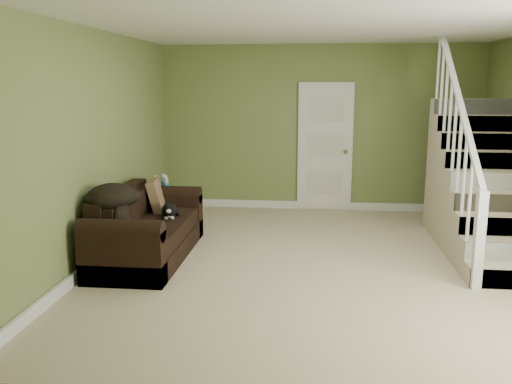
% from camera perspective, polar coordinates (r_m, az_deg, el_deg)
% --- Properties ---
extents(floor, '(5.00, 5.50, 0.01)m').
position_cam_1_polar(floor, '(6.23, 6.55, -7.47)').
color(floor, tan).
rests_on(floor, ground).
extents(ceiling, '(5.00, 5.50, 0.01)m').
position_cam_1_polar(ceiling, '(5.93, 7.14, 17.04)').
color(ceiling, white).
rests_on(ceiling, wall_back).
extents(wall_back, '(5.00, 0.04, 2.60)m').
position_cam_1_polar(wall_back, '(8.68, 6.67, 6.66)').
color(wall_back, olive).
rests_on(wall_back, floor).
extents(wall_front, '(5.00, 0.04, 2.60)m').
position_cam_1_polar(wall_front, '(3.23, 7.27, -1.42)').
color(wall_front, olive).
rests_on(wall_front, floor).
extents(wall_left, '(0.04, 5.50, 2.60)m').
position_cam_1_polar(wall_left, '(6.42, -16.16, 4.62)').
color(wall_left, olive).
rests_on(wall_left, floor).
extents(baseboard_back, '(5.00, 0.04, 0.12)m').
position_cam_1_polar(baseboard_back, '(8.84, 6.48, -1.39)').
color(baseboard_back, white).
rests_on(baseboard_back, floor).
extents(baseboard_left, '(0.04, 5.50, 0.12)m').
position_cam_1_polar(baseboard_left, '(6.66, -15.32, -6.02)').
color(baseboard_left, white).
rests_on(baseboard_left, floor).
extents(door, '(0.86, 0.12, 2.02)m').
position_cam_1_polar(door, '(8.67, 7.29, 4.68)').
color(door, white).
rests_on(door, floor).
extents(staircase, '(1.00, 2.51, 2.82)m').
position_cam_1_polar(staircase, '(7.30, 22.48, -0.27)').
color(staircase, tan).
rests_on(staircase, floor).
extents(sofa, '(0.87, 2.01, 0.80)m').
position_cam_1_polar(sofa, '(6.46, -11.60, -4.15)').
color(sofa, black).
rests_on(sofa, floor).
extents(side_table, '(0.55, 0.55, 0.79)m').
position_cam_1_polar(side_table, '(7.53, -9.79, -1.96)').
color(side_table, black).
rests_on(side_table, floor).
extents(cat, '(0.28, 0.48, 0.24)m').
position_cam_1_polar(cat, '(6.53, -9.17, -1.91)').
color(cat, black).
rests_on(cat, sofa).
extents(banana, '(0.12, 0.21, 0.06)m').
position_cam_1_polar(banana, '(6.23, -11.43, -3.22)').
color(banana, gold).
rests_on(banana, sofa).
extents(throw_pillow, '(0.28, 0.46, 0.45)m').
position_cam_1_polar(throw_pillow, '(6.92, -10.45, -0.50)').
color(throw_pillow, '#49321D').
rests_on(throw_pillow, sofa).
extents(throw_blanket, '(0.62, 0.74, 0.27)m').
position_cam_1_polar(throw_blanket, '(5.98, -15.05, -0.44)').
color(throw_blanket, black).
rests_on(throw_blanket, sofa).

